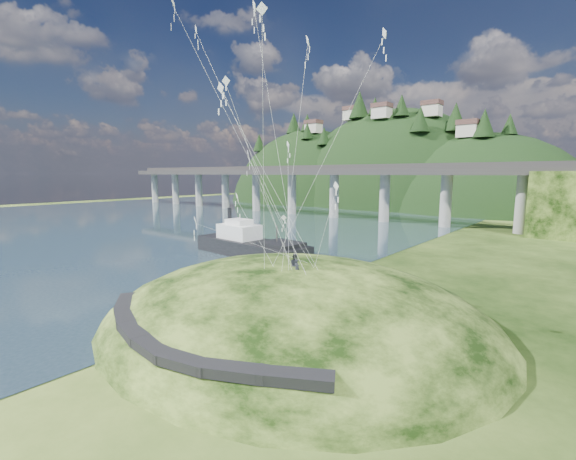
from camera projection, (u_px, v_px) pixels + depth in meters
The scene contains 10 objects.
ground at pixel (216, 305), 37.01m from camera, with size 320.00×320.00×0.00m, color black.
water at pixel (131, 220), 105.34m from camera, with size 240.00×240.00×0.00m, color #314C5B.
grass_hill at pixel (294, 335), 33.70m from camera, with size 36.00×32.00×13.00m.
footpath at pixel (173, 338), 24.58m from camera, with size 22.29×5.84×0.83m.
bridge at pixel (351, 184), 105.67m from camera, with size 160.00×11.00×15.00m.
far_ridge at pixel (379, 222), 158.65m from camera, with size 153.00×70.00×94.50m.
work_barge at pixel (249, 244), 59.00m from camera, with size 20.71×6.80×7.14m.
wooden_dock at pixel (233, 274), 46.95m from camera, with size 12.75×3.15×0.90m.
kite_flyers at pixel (295, 255), 31.55m from camera, with size 1.75×1.66×2.00m.
kite_swarm at pixel (258, 97), 31.59m from camera, with size 16.36×15.06×20.46m.
Camera 1 is at (28.03, -22.96, 12.52)m, focal length 24.00 mm.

